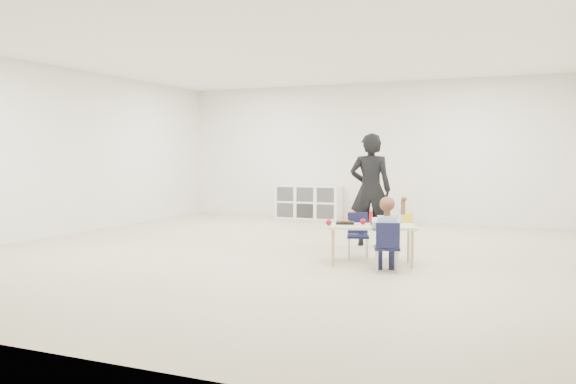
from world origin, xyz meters
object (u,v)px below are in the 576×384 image
at_px(child, 387,233).
at_px(cubby_shelf, 308,202).
at_px(adult, 370,190).
at_px(chair_near, 387,247).
at_px(table, 371,245).

distance_m(child, cubby_shelf, 5.91).
height_order(child, cubby_shelf, child).
bearing_deg(adult, chair_near, 99.08).
relative_size(chair_near, cubby_shelf, 0.42).
distance_m(table, child, 0.55).
height_order(cubby_shelf, adult, adult).
bearing_deg(child, cubby_shelf, 101.67).
xyz_separation_m(chair_near, child, (0.00, 0.00, 0.17)).
xyz_separation_m(table, child, (0.30, -0.41, 0.21)).
bearing_deg(chair_near, cubby_shelf, 101.67).
relative_size(table, adult, 0.71).
bearing_deg(adult, cubby_shelf, -66.78).
bearing_deg(table, child, -72.80).
bearing_deg(chair_near, table, 107.20).
distance_m(table, cubby_shelf, 5.41).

